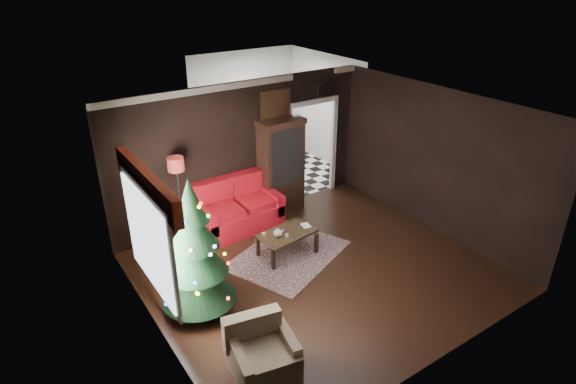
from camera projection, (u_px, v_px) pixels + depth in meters
floor at (317, 271)px, 8.12m from camera, size 5.50×5.50×0.00m
ceiling at (323, 112)px, 6.90m from camera, size 5.50×5.50×0.00m
wall_back at (243, 152)px, 9.37m from camera, size 5.50×0.00×5.50m
wall_front at (448, 276)px, 5.65m from camera, size 5.50×0.00×5.50m
wall_left at (151, 252)px, 6.12m from camera, size 0.00×5.50×5.50m
wall_right at (436, 162)px, 8.90m from camera, size 0.00×5.50×5.50m
doorway at (311, 151)px, 10.38m from camera, size 1.10×0.10×2.10m
left_window at (148, 241)px, 6.27m from camera, size 0.05×1.60×1.40m
valance at (146, 183)px, 5.95m from camera, size 0.12×2.10×0.35m
kitchen_floor at (275, 172)px, 11.96m from camera, size 3.00×3.00×0.00m
kitchen_window at (244, 94)px, 12.30m from camera, size 0.70×0.06×0.70m
rug at (289, 255)px, 8.57m from camera, size 2.46×2.15×0.01m
loveseat at (238, 206)px, 9.23m from camera, size 1.70×0.90×1.00m
curio_cabinet at (281, 168)px, 9.78m from camera, size 0.90×0.45×1.90m
floor_lamp at (180, 205)px, 8.54m from camera, size 0.37×0.37×1.84m
christmas_tree at (195, 251)px, 6.78m from camera, size 1.36×1.36×2.13m
armchair at (264, 353)px, 5.80m from camera, size 0.92×0.92×0.80m
coffee_table at (287, 243)px, 8.49m from camera, size 1.07×0.73×0.45m
teapot at (278, 233)px, 8.21m from camera, size 0.18×0.18×0.17m
cup_a at (264, 234)px, 8.28m from camera, size 0.08×0.08×0.05m
cup_b at (287, 235)px, 8.25m from camera, size 0.06×0.06×0.05m
book at (302, 222)px, 8.53m from camera, size 0.15×0.05×0.20m
wall_clock at (324, 90)px, 9.89m from camera, size 0.32×0.32×0.06m
painting at (275, 104)px, 9.35m from camera, size 0.62×0.05×0.52m
kitchen_counter at (250, 142)px, 12.66m from camera, size 1.80×0.60×0.90m
kitchen_table at (271, 165)px, 11.42m from camera, size 0.70×0.70×0.75m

